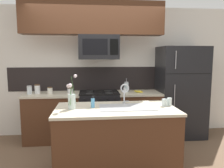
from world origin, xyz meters
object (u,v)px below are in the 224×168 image
(storage_jar_squat, at_px, (70,91))
(drinking_glass, at_px, (164,102))
(storage_jar_tall, at_px, (29,90))
(spare_glass, at_px, (169,102))
(stove_range, at_px, (99,115))
(banana_bunch, at_px, (139,91))
(flower_vase, at_px, (72,100))
(storage_jar_medium, at_px, (37,89))
(dish_soap_bottle, at_px, (93,103))
(french_press, at_px, (126,87))
(sink_faucet, at_px, (125,91))
(refrigerator, at_px, (180,92))
(microwave, at_px, (99,47))
(storage_jar_short, at_px, (50,91))

(storage_jar_squat, height_order, drinking_glass, same)
(storage_jar_tall, relative_size, spare_glass, 1.41)
(stove_range, height_order, banana_bunch, banana_bunch)
(flower_vase, bearing_deg, spare_glass, 2.90)
(storage_jar_medium, xyz_separation_m, dish_soap_bottle, (1.03, -1.23, -0.02))
(banana_bunch, bearing_deg, french_press, 151.74)
(storage_jar_tall, distance_m, drinking_glass, 2.48)
(storage_jar_tall, relative_size, french_press, 0.60)
(storage_jar_squat, bearing_deg, dish_soap_bottle, -71.10)
(sink_faucet, distance_m, dish_soap_bottle, 0.52)
(refrigerator, relative_size, drinking_glass, 17.37)
(banana_bunch, relative_size, sink_faucet, 0.62)
(sink_faucet, bearing_deg, storage_jar_squat, 130.56)
(storage_jar_squat, distance_m, spare_glass, 1.93)
(banana_bunch, distance_m, spare_glass, 1.15)
(drinking_glass, bearing_deg, dish_soap_bottle, 179.36)
(stove_range, xyz_separation_m, refrigerator, (1.64, 0.02, 0.44))
(storage_jar_tall, bearing_deg, dish_soap_bottle, -45.43)
(sink_faucet, relative_size, flower_vase, 0.66)
(sink_faucet, height_order, flower_vase, flower_vase)
(spare_glass, bearing_deg, sink_faucet, 165.35)
(microwave, distance_m, sink_faucet, 1.26)
(flower_vase, bearing_deg, dish_soap_bottle, 11.57)
(french_press, bearing_deg, storage_jar_squat, -177.11)
(stove_range, xyz_separation_m, french_press, (0.54, 0.06, 0.55))
(storage_jar_short, height_order, sink_faucet, sink_faucet)
(banana_bunch, relative_size, drinking_glass, 1.83)
(storage_jar_squat, xyz_separation_m, french_press, (1.09, 0.06, 0.05))
(storage_jar_medium, relative_size, storage_jar_short, 1.35)
(sink_faucet, relative_size, dish_soap_bottle, 1.85)
(stove_range, bearing_deg, sink_faucet, -71.99)
(flower_vase, bearing_deg, storage_jar_medium, 120.11)
(spare_glass, bearing_deg, storage_jar_medium, 150.23)
(spare_glass, bearing_deg, refrigerator, 60.82)
(dish_soap_bottle, bearing_deg, storage_jar_short, 123.88)
(storage_jar_tall, xyz_separation_m, storage_jar_squat, (0.75, 0.03, -0.03))
(storage_jar_medium, height_order, dish_soap_bottle, storage_jar_medium)
(dish_soap_bottle, relative_size, drinking_glass, 1.59)
(storage_jar_medium, xyz_separation_m, banana_bunch, (1.93, -0.08, -0.07))
(refrigerator, bearing_deg, spare_glass, -119.18)
(flower_vase, bearing_deg, refrigerator, 31.98)
(storage_jar_short, xyz_separation_m, spare_glass, (1.88, -1.16, -0.01))
(microwave, distance_m, flower_vase, 1.51)
(storage_jar_short, xyz_separation_m, dish_soap_bottle, (0.78, -1.17, 0.00))
(refrigerator, relative_size, dish_soap_bottle, 10.91)
(storage_jar_short, distance_m, spare_glass, 2.21)
(storage_jar_tall, bearing_deg, stove_range, 1.31)
(storage_jar_squat, height_order, banana_bunch, storage_jar_squat)
(storage_jar_squat, bearing_deg, sink_faucet, -49.44)
(storage_jar_short, bearing_deg, stove_range, 2.41)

